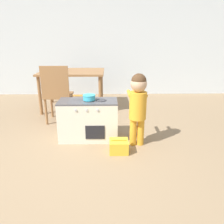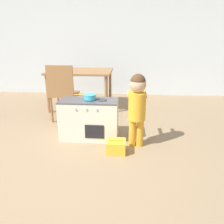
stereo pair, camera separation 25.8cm
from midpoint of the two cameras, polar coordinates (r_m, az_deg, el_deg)
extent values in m
plane|color=#8E7556|center=(2.41, -15.60, -14.66)|extent=(16.00, 16.00, 0.00)
cube|color=silver|center=(5.29, -7.89, 18.53)|extent=(10.00, 0.06, 2.60)
cube|color=silver|center=(2.94, -8.67, -2.29)|extent=(0.76, 0.36, 0.52)
cube|color=#4C4C51|center=(2.86, -8.93, 2.74)|extent=(0.76, 0.36, 0.02)
cylinder|color=#38383D|center=(2.85, -8.56, 3.02)|extent=(0.13, 0.13, 0.01)
cylinder|color=#38383D|center=(2.83, -5.49, 3.05)|extent=(0.13, 0.13, 0.01)
cube|color=black|center=(2.79, -7.10, -5.36)|extent=(0.24, 0.01, 0.18)
cylinder|color=#B2B2B7|center=(2.72, -12.16, 0.41)|extent=(0.03, 0.01, 0.03)
cylinder|color=#B2B2B7|center=(2.70, -9.37, 0.43)|extent=(0.03, 0.01, 0.03)
cylinder|color=#B2B2B7|center=(2.68, -6.54, 0.45)|extent=(0.03, 0.01, 0.03)
cylinder|color=#38B2D6|center=(2.84, -8.60, 3.76)|extent=(0.16, 0.16, 0.07)
cylinder|color=#38B2D6|center=(2.83, -8.63, 4.31)|extent=(0.16, 0.16, 0.01)
cylinder|color=orange|center=(2.86, -11.45, 4.18)|extent=(0.13, 0.02, 0.02)
cylinder|color=gold|center=(2.77, 2.88, -5.20)|extent=(0.09, 0.09, 0.36)
cylinder|color=gold|center=(2.78, 4.83, -5.18)|extent=(0.09, 0.09, 0.36)
cylinder|color=gold|center=(2.66, 4.02, 1.66)|extent=(0.21, 0.21, 0.34)
sphere|color=tan|center=(2.59, 4.15, 7.30)|extent=(0.20, 0.20, 0.20)
sphere|color=#4C331E|center=(2.58, 4.17, 8.04)|extent=(0.18, 0.18, 0.18)
cylinder|color=gold|center=(2.75, 1.87, 4.82)|extent=(0.04, 0.27, 0.04)
cylinder|color=gold|center=(2.76, 5.80, 4.82)|extent=(0.04, 0.27, 0.04)
cube|color=gold|center=(2.63, -1.05, -9.00)|extent=(0.22, 0.20, 0.15)
cylinder|color=gold|center=(2.60, -1.06, -7.33)|extent=(0.18, 0.02, 0.02)
cube|color=olive|center=(4.24, -12.06, 10.20)|extent=(1.18, 0.91, 0.03)
cylinder|color=olive|center=(4.07, -20.07, 3.95)|extent=(0.06, 0.06, 0.69)
cylinder|color=olive|center=(3.86, -5.01, 4.27)|extent=(0.06, 0.06, 0.69)
cylinder|color=olive|center=(4.80, -17.16, 6.37)|extent=(0.06, 0.06, 0.69)
cylinder|color=olive|center=(4.62, -4.37, 6.69)|extent=(0.06, 0.06, 0.69)
cube|color=olive|center=(3.65, -15.72, 4.22)|extent=(0.41, 0.41, 0.03)
cube|color=olive|center=(3.41, -16.88, 7.48)|extent=(0.41, 0.02, 0.47)
cylinder|color=olive|center=(3.59, -18.82, -0.02)|extent=(0.04, 0.04, 0.42)
cylinder|color=olive|center=(3.50, -13.30, 0.02)|extent=(0.04, 0.04, 0.42)
cylinder|color=olive|center=(3.92, -17.33, 1.64)|extent=(0.04, 0.04, 0.42)
cylinder|color=olive|center=(3.83, -12.24, 1.71)|extent=(0.04, 0.04, 0.42)
cylinder|color=teal|center=(4.23, -15.64, 10.67)|extent=(0.09, 0.09, 0.08)
camera|label=1|loc=(0.13, -92.64, -0.89)|focal=35.00mm
camera|label=2|loc=(0.13, 87.36, 0.89)|focal=35.00mm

